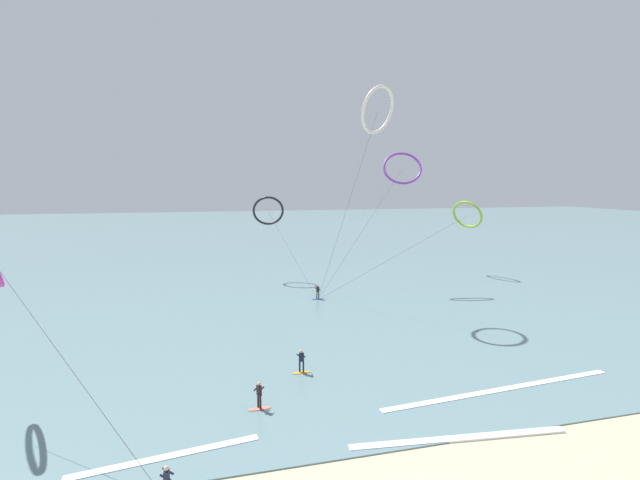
% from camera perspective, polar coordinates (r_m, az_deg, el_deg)
% --- Properties ---
extents(sea_water, '(400.00, 200.00, 0.08)m').
position_cam_1_polar(sea_water, '(119.88, -9.78, 0.83)').
color(sea_water, slate).
rests_on(sea_water, ground).
extents(surfer_cobalt, '(1.40, 0.70, 1.70)m').
position_cam_1_polar(surfer_cobalt, '(50.95, -0.29, -6.95)').
color(surfer_cobalt, '#2647B7').
rests_on(surfer_cobalt, ground).
extents(surfer_amber, '(1.40, 0.71, 1.70)m').
position_cam_1_polar(surfer_amber, '(32.03, -2.44, -15.77)').
color(surfer_amber, orange).
rests_on(surfer_amber, ground).
extents(surfer_coral, '(1.40, 0.68, 1.70)m').
position_cam_1_polar(surfer_coral, '(27.70, -7.97, -19.72)').
color(surfer_coral, '#EA7260').
rests_on(surfer_coral, ground).
extents(kite_charcoal, '(6.35, 13.47, 11.80)m').
position_cam_1_polar(kite_charcoal, '(60.89, -6.79, 3.81)').
color(kite_charcoal, black).
rests_on(kite_charcoal, ground).
extents(kite_violet, '(14.58, 5.56, 17.51)m').
position_cam_1_polar(kite_violet, '(56.51, 10.72, 9.23)').
color(kite_violet, purple).
rests_on(kite_violet, ground).
extents(kite_lime, '(27.02, 11.43, 11.05)m').
position_cam_1_polar(kite_lime, '(67.60, 18.72, 3.16)').
color(kite_lime, '#8CC62D').
rests_on(kite_lime, ground).
extents(kite_ivory, '(7.53, 7.56, 23.22)m').
position_cam_1_polar(kite_ivory, '(46.25, 7.57, 16.51)').
color(kite_ivory, silver).
rests_on(kite_ivory, ground).
extents(wave_crest_near, '(11.92, 1.65, 0.12)m').
position_cam_1_polar(wave_crest_near, '(26.28, 17.83, -23.51)').
color(wave_crest_near, white).
rests_on(wave_crest_near, ground).
extents(wave_crest_mid, '(9.02, 1.74, 0.12)m').
position_cam_1_polar(wave_crest_mid, '(25.04, -19.35, -25.26)').
color(wave_crest_mid, white).
rests_on(wave_crest_mid, ground).
extents(wave_crest_far, '(17.43, 1.86, 0.12)m').
position_cam_1_polar(wave_crest_far, '(32.27, 22.75, -17.66)').
color(wave_crest_far, white).
rests_on(wave_crest_far, ground).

